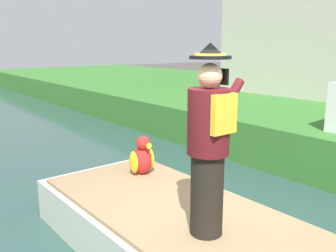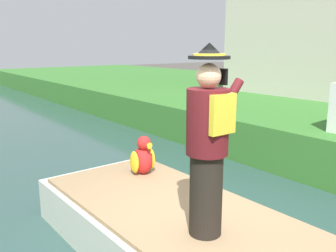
% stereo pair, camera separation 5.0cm
% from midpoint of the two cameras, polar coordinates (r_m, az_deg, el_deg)
% --- Properties ---
extents(boat, '(1.85, 4.22, 0.61)m').
position_cam_midpoint_polar(boat, '(4.37, 1.91, -16.74)').
color(boat, silver).
rests_on(boat, canal_water).
extents(person_pirate, '(0.61, 0.42, 1.85)m').
position_cam_midpoint_polar(person_pirate, '(3.45, 6.00, -2.67)').
color(person_pirate, black).
rests_on(person_pirate, boat).
extents(parrot_plush, '(0.36, 0.34, 0.57)m').
position_cam_midpoint_polar(parrot_plush, '(5.28, -4.35, -4.95)').
color(parrot_plush, red).
rests_on(parrot_plush, boat).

